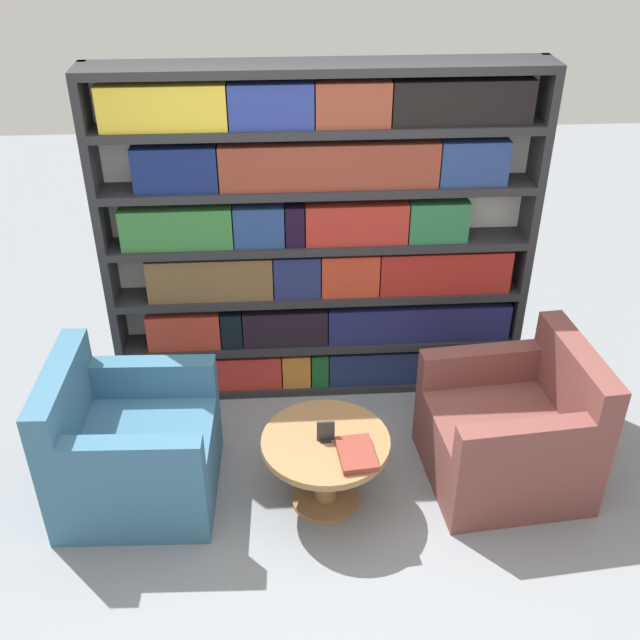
% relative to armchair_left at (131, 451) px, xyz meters
% --- Properties ---
extents(ground_plane, '(14.00, 14.00, 0.00)m').
position_rel_armchair_left_xyz_m(ground_plane, '(1.11, -0.41, -0.31)').
color(ground_plane, gray).
extents(bookshelf, '(2.65, 0.30, 2.16)m').
position_rel_armchair_left_xyz_m(bookshelf, '(1.13, 0.99, 0.77)').
color(bookshelf, silver).
rests_on(bookshelf, ground_plane).
extents(armchair_left, '(0.88, 0.84, 0.86)m').
position_rel_armchair_left_xyz_m(armchair_left, '(0.00, 0.00, 0.00)').
color(armchair_left, '#386684').
rests_on(armchair_left, ground_plane).
extents(armchair_right, '(0.92, 0.89, 0.86)m').
position_rel_armchair_left_xyz_m(armchair_right, '(2.15, 0.00, 0.00)').
color(armchair_right, brown).
rests_on(armchair_right, ground_plane).
extents(coffee_table, '(0.70, 0.70, 0.45)m').
position_rel_armchair_left_xyz_m(coffee_table, '(1.08, -0.14, 0.01)').
color(coffee_table, olive).
rests_on(coffee_table, ground_plane).
extents(table_sign, '(0.10, 0.06, 0.12)m').
position_rel_armchair_left_xyz_m(table_sign, '(1.08, -0.14, 0.19)').
color(table_sign, black).
rests_on(table_sign, coffee_table).
extents(stray_book, '(0.21, 0.28, 0.04)m').
position_rel_armchair_left_xyz_m(stray_book, '(1.23, -0.28, 0.16)').
color(stray_book, brown).
rests_on(stray_book, coffee_table).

